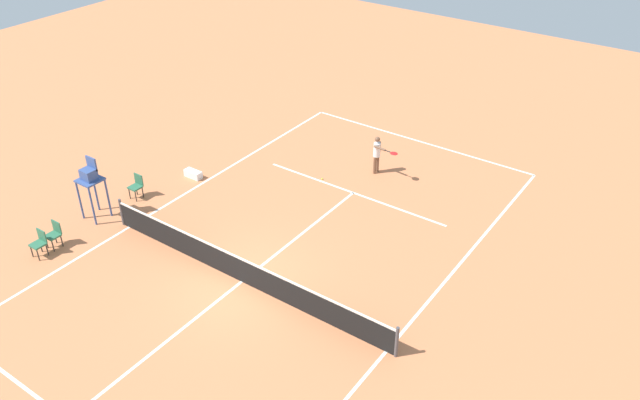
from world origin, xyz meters
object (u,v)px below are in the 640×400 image
object	(u,v)px
courtside_chair_near	(39,242)
equipment_bag	(193,174)
player_serving	(378,152)
tennis_ball	(322,179)
umpire_chair	(90,179)
courtside_chair_mid	(136,185)
courtside_chair_far	(54,233)

from	to	relation	value
courtside_chair_near	equipment_bag	world-z (taller)	courtside_chair_near
player_serving	equipment_bag	distance (m)	7.53
tennis_ball	equipment_bag	distance (m)	5.24
umpire_chair	courtside_chair_mid	xyz separation A→B (m)	(-0.17, -1.78, -1.07)
tennis_ball	player_serving	bearing A→B (deg)	-131.29
player_serving	umpire_chair	bearing A→B (deg)	-32.48
player_serving	courtside_chair_mid	distance (m)	9.55
courtside_chair_near	equipment_bag	xyz separation A→B (m)	(-0.47, -6.71, -0.38)
player_serving	tennis_ball	size ratio (longest dim) A/B	23.89
player_serving	tennis_ball	distance (m)	2.49
player_serving	umpire_chair	distance (m)	11.03
umpire_chair	courtside_chair_far	xyz separation A→B (m)	(-0.32, 2.00, -1.07)
tennis_ball	equipment_bag	bearing A→B (deg)	33.08
player_serving	umpire_chair	size ratio (longest dim) A/B	0.67
equipment_bag	courtside_chair_near	bearing A→B (deg)	86.00
tennis_ball	umpire_chair	bearing A→B (deg)	53.19
player_serving	courtside_chair_mid	bearing A→B (deg)	-38.25
tennis_ball	courtside_chair_far	distance (m)	10.23
player_serving	courtside_chair_near	xyz separation A→B (m)	(6.38, 11.30, -0.43)
tennis_ball	umpire_chair	world-z (taller)	umpire_chair
umpire_chair	courtside_chair_mid	world-z (taller)	umpire_chair
umpire_chair	equipment_bag	world-z (taller)	umpire_chair
player_serving	tennis_ball	bearing A→B (deg)	-36.02
umpire_chair	courtside_chair_far	size ratio (longest dim) A/B	2.54
umpire_chair	courtside_chair_far	bearing A→B (deg)	99.23
umpire_chair	courtside_chair_far	distance (m)	2.29
player_serving	courtside_chair_mid	world-z (taller)	player_serving
courtside_chair_near	equipment_bag	size ratio (longest dim) A/B	1.25
player_serving	courtside_chair_far	size ratio (longest dim) A/B	1.71
courtside_chair_mid	equipment_bag	size ratio (longest dim) A/B	1.25
courtside_chair_near	umpire_chair	bearing A→B (deg)	-82.16
player_serving	tennis_ball	xyz separation A→B (m)	(1.52, 1.73, -0.93)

